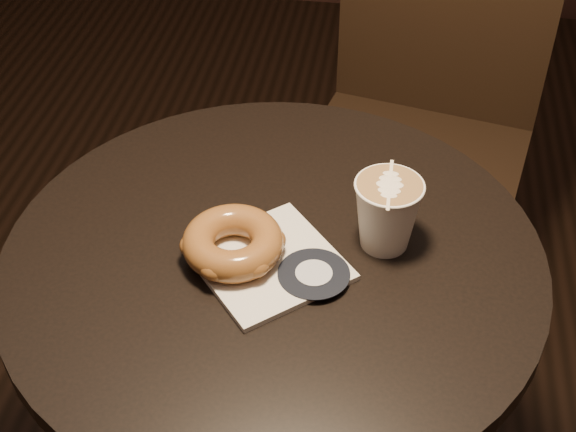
{
  "coord_description": "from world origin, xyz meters",
  "views": [
    {
      "loc": [
        0.13,
        -0.74,
        1.46
      ],
      "look_at": [
        0.01,
        0.03,
        0.79
      ],
      "focal_mm": 50.0,
      "sensor_mm": 36.0,
      "label": 1
    }
  ],
  "objects": [
    {
      "name": "cafe_table",
      "position": [
        0.0,
        0.0,
        0.55
      ],
      "size": [
        0.7,
        0.7,
        0.75
      ],
      "color": "black",
      "rests_on": "ground"
    },
    {
      "name": "pastry_bag",
      "position": [
        -0.0,
        -0.03,
        0.75
      ],
      "size": [
        0.23,
        0.23,
        0.01
      ],
      "primitive_type": "cube",
      "rotation": [
        0.0,
        0.0,
        0.71
      ],
      "color": "silver",
      "rests_on": "cafe_table"
    },
    {
      "name": "doughnut",
      "position": [
        -0.05,
        -0.02,
        0.78
      ],
      "size": [
        0.13,
        0.13,
        0.04
      ],
      "primitive_type": "torus",
      "color": "brown",
      "rests_on": "pastry_bag"
    },
    {
      "name": "chair",
      "position": [
        0.2,
        0.66,
        0.6
      ],
      "size": [
        0.51,
        0.51,
        1.08
      ],
      "rotation": [
        0.0,
        0.0,
        -0.21
      ],
      "color": "black",
      "rests_on": "ground"
    },
    {
      "name": "latte_cup",
      "position": [
        0.14,
        0.04,
        0.8
      ],
      "size": [
        0.09,
        0.09,
        0.1
      ],
      "primitive_type": null,
      "color": "white",
      "rests_on": "cafe_table"
    }
  ]
}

